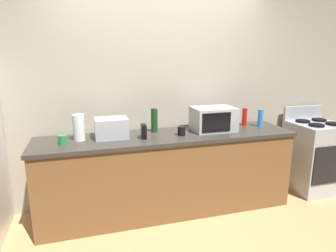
{
  "coord_description": "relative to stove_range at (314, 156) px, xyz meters",
  "views": [
    {
      "loc": [
        -0.87,
        -2.59,
        1.75
      ],
      "look_at": [
        0.0,
        0.4,
        1.0
      ],
      "focal_mm": 31.55,
      "sensor_mm": 36.0,
      "label": 1
    }
  ],
  "objects": [
    {
      "name": "microwave",
      "position": [
        -1.44,
        0.05,
        0.57
      ],
      "size": [
        0.48,
        0.35,
        0.27
      ],
      "color": "#B7BABF",
      "rests_on": "counter_run"
    },
    {
      "name": "cordless_phone",
      "position": [
        -2.28,
        -0.06,
        0.51
      ],
      "size": [
        0.06,
        0.11,
        0.15
      ],
      "primitive_type": "cube",
      "rotation": [
        0.0,
        0.0,
        -0.08
      ],
      "color": "black",
      "rests_on": "counter_run"
    },
    {
      "name": "stove_range",
      "position": [
        0.0,
        0.0,
        0.0
      ],
      "size": [
        0.6,
        0.61,
        1.08
      ],
      "color": "#B7BABF",
      "rests_on": "ground_plane"
    },
    {
      "name": "paper_towel_roll",
      "position": [
        -2.93,
        0.05,
        0.57
      ],
      "size": [
        0.12,
        0.12,
        0.27
      ],
      "primitive_type": "cylinder",
      "color": "white",
      "rests_on": "counter_run"
    },
    {
      "name": "mug_green",
      "position": [
        -3.09,
        -0.05,
        0.48
      ],
      "size": [
        0.08,
        0.08,
        0.09
      ],
      "primitive_type": "cylinder",
      "color": "#2D8C47",
      "rests_on": "counter_run"
    },
    {
      "name": "ground_plane",
      "position": [
        -2.0,
        -0.4,
        -0.46
      ],
      "size": [
        8.0,
        8.0,
        0.0
      ],
      "primitive_type": "plane",
      "color": "tan"
    },
    {
      "name": "bottle_hot_sauce",
      "position": [
        -0.96,
        0.17,
        0.55
      ],
      "size": [
        0.06,
        0.06,
        0.22
      ],
      "primitive_type": "cylinder",
      "color": "red",
      "rests_on": "counter_run"
    },
    {
      "name": "bottle_spray_cleaner",
      "position": [
        -0.81,
        0.06,
        0.55
      ],
      "size": [
        0.06,
        0.06,
        0.21
      ],
      "primitive_type": "cylinder",
      "color": "#338CE5",
      "rests_on": "counter_run"
    },
    {
      "name": "counter_run",
      "position": [
        -2.0,
        0.0,
        -0.01
      ],
      "size": [
        2.84,
        0.64,
        0.9
      ],
      "color": "brown",
      "rests_on": "ground_plane"
    },
    {
      "name": "bottle_wine",
      "position": [
        -2.11,
        0.17,
        0.57
      ],
      "size": [
        0.08,
        0.08,
        0.27
      ],
      "primitive_type": "cylinder",
      "color": "#1E3F19",
      "rests_on": "counter_run"
    },
    {
      "name": "back_wall",
      "position": [
        -2.0,
        0.41,
        0.89
      ],
      "size": [
        6.4,
        0.1,
        2.7
      ],
      "primitive_type": "cube",
      "color": "#B2A893",
      "rests_on": "ground_plane"
    },
    {
      "name": "toaster_oven",
      "position": [
        -2.6,
        0.06,
        0.54
      ],
      "size": [
        0.34,
        0.26,
        0.21
      ],
      "primitive_type": "cube",
      "color": "#B7BABF",
      "rests_on": "counter_run"
    },
    {
      "name": "mug_black",
      "position": [
        -1.86,
        -0.06,
        0.49
      ],
      "size": [
        0.09,
        0.09,
        0.1
      ],
      "primitive_type": "cylinder",
      "color": "black",
      "rests_on": "counter_run"
    }
  ]
}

